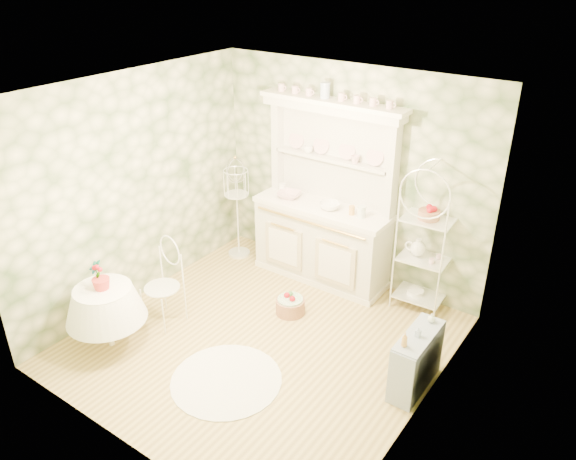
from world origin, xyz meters
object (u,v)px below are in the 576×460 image
Objects in this scene: kitchen_dresser at (323,195)px; birdcage_stand at (237,206)px; side_shelf at (416,359)px; bakers_rack at (425,244)px; round_table at (108,320)px; floor_basket at (290,306)px; cafe_chair at (163,293)px.

kitchen_dresser reaches higher than birdcage_stand.
side_shelf is 3.29m from birdcage_stand.
kitchen_dresser reaches higher than bakers_rack.
kitchen_dresser is 3.60× the size of round_table.
round_table reaches higher than floor_basket.
round_table is 2.04m from floor_basket.
cafe_chair is at bearing -116.45° from kitchen_dresser.
bakers_rack is 3.01m from cafe_chair.
bakers_rack is 1.14× the size of birdcage_stand.
bakers_rack reaches higher than floor_basket.
round_table is (-2.93, -1.29, -0.00)m from side_shelf.
birdcage_stand reaches higher than floor_basket.
bakers_rack is 1.71m from floor_basket.
round_table is (-2.41, -2.60, -0.53)m from bakers_rack.
floor_basket is at bearing -80.45° from kitchen_dresser.
round_table is 0.83× the size of cafe_chair.
bakers_rack is 3.58m from round_table.
side_shelf is 2.84m from cafe_chair.
cafe_chair is at bearing -138.44° from floor_basket.
bakers_rack reaches higher than round_table.
birdcage_stand is 1.71m from floor_basket.
cafe_chair is 0.51× the size of birdcage_stand.
side_shelf is 0.50× the size of birdcage_stand.
cafe_chair is at bearing -79.49° from birdcage_stand.
cafe_chair reaches higher than round_table.
bakers_rack is at bearing 3.90° from kitchen_dresser.
birdcage_stand is (-2.56, -0.25, -0.10)m from bakers_rack.
round_table is 2.39m from birdcage_stand.
birdcage_stand reaches higher than round_table.
round_table is at bearing -127.81° from floor_basket.
birdcage_stand is at bearing 151.90° from floor_basket.
floor_basket is (1.40, -0.74, -0.64)m from birdcage_stand.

